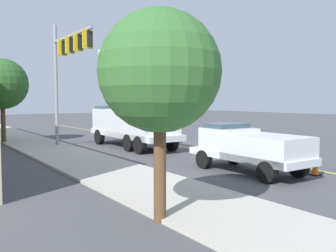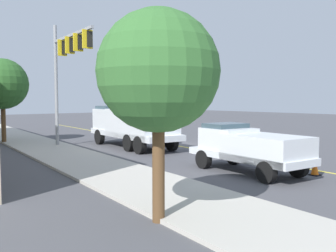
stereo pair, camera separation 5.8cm
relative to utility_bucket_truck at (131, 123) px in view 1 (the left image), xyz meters
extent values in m
plane|color=#47474C|center=(-0.73, -2.85, -1.60)|extent=(120.00, 120.00, 0.00)
cube|color=#B2ADA3|center=(0.00, 4.94, -1.54)|extent=(60.08, 9.13, 0.12)
cube|color=yellow|center=(-0.73, -2.85, -1.60)|extent=(49.80, 4.78, 0.01)
cube|color=silver|center=(-0.19, -0.01, -0.70)|extent=(8.40, 3.25, 0.36)
cube|color=silver|center=(2.42, -0.25, 0.07)|extent=(2.83, 2.58, 1.60)
cube|color=#384C56|center=(2.62, -0.27, 0.77)|extent=(1.99, 2.26, 0.64)
cube|color=silver|center=(-1.17, 0.08, 0.02)|extent=(5.46, 2.97, 1.80)
cube|color=white|center=(-1.96, 0.39, 2.20)|extent=(1.68, 0.67, 2.60)
cube|color=white|center=(-0.11, 0.84, 3.95)|extent=(2.49, 0.86, 1.31)
cube|color=white|center=(1.04, 1.12, 4.33)|extent=(0.90, 0.90, 0.90)
cube|color=yellow|center=(1.04, 1.12, 4.93)|extent=(0.36, 0.24, 0.60)
cylinder|color=black|center=(2.77, 0.85, -1.08)|extent=(1.07, 0.43, 1.04)
cylinder|color=black|center=(2.56, -1.39, -1.08)|extent=(1.07, 0.43, 1.04)
cylinder|color=black|center=(-1.56, 1.25, -1.08)|extent=(1.07, 0.43, 1.04)
cylinder|color=black|center=(-1.77, -0.99, -1.08)|extent=(1.07, 0.43, 1.04)
cylinder|color=black|center=(-2.87, 1.37, -1.08)|extent=(1.07, 0.43, 1.04)
cylinder|color=black|center=(-3.07, -0.87, -1.08)|extent=(1.07, 0.43, 1.04)
cube|color=silver|center=(-10.34, 0.93, -0.85)|extent=(5.77, 2.61, 0.30)
cube|color=silver|center=(-9.12, 0.82, -0.30)|extent=(2.19, 2.11, 1.10)
cube|color=#384C56|center=(-8.92, 0.80, 0.18)|extent=(1.50, 1.88, 0.56)
cube|color=silver|center=(-11.35, 1.03, -0.45)|extent=(3.54, 2.40, 1.10)
cylinder|color=black|center=(-8.41, 1.70, -1.18)|extent=(0.86, 0.38, 0.84)
cylinder|color=black|center=(-8.59, -0.18, -1.18)|extent=(0.86, 0.38, 0.84)
cylinder|color=black|center=(-12.09, 2.05, -1.18)|extent=(0.86, 0.38, 0.84)
cylinder|color=black|center=(-12.27, 0.16, -1.18)|extent=(0.86, 0.38, 0.84)
cube|color=silver|center=(5.98, -6.50, -0.81)|extent=(4.96, 2.34, 0.70)
cube|color=#384C56|center=(6.12, -6.51, -0.21)|extent=(3.60, 1.98, 0.60)
cylinder|color=black|center=(4.27, -7.20, -1.26)|extent=(0.70, 0.30, 0.68)
cylinder|color=black|center=(4.43, -5.50, -1.26)|extent=(0.70, 0.30, 0.68)
cylinder|color=black|center=(7.52, -7.50, -1.26)|extent=(0.70, 0.30, 0.68)
cylinder|color=black|center=(7.68, -5.80, -1.26)|extent=(0.70, 0.30, 0.68)
cube|color=black|center=(-12.47, -0.76, -1.58)|extent=(0.40, 0.40, 0.04)
cone|color=orange|center=(-12.47, -0.76, -1.22)|extent=(0.32, 0.32, 0.69)
cylinder|color=white|center=(-12.47, -0.76, -1.15)|extent=(0.20, 0.20, 0.08)
cube|color=black|center=(-7.84, -1.36, -1.58)|extent=(0.40, 0.40, 0.04)
cone|color=orange|center=(-7.84, -1.36, -1.17)|extent=(0.32, 0.32, 0.78)
cylinder|color=white|center=(-7.84, -1.36, -1.10)|extent=(0.20, 0.20, 0.08)
cube|color=black|center=(-1.63, -2.07, -1.58)|extent=(0.40, 0.40, 0.04)
cone|color=orange|center=(-1.63, -2.07, -1.19)|extent=(0.32, 0.32, 0.75)
cylinder|color=white|center=(-1.63, -2.07, -1.11)|extent=(0.20, 0.20, 0.08)
cube|color=black|center=(3.87, -2.42, -1.58)|extent=(0.40, 0.40, 0.04)
cone|color=orange|center=(3.87, -2.42, -1.22)|extent=(0.32, 0.32, 0.68)
cylinder|color=white|center=(3.87, -2.42, -1.16)|extent=(0.20, 0.20, 0.08)
cylinder|color=gray|center=(3.53, 3.61, 2.40)|extent=(0.22, 0.22, 8.00)
cube|color=gray|center=(0.44, 3.89, 5.33)|extent=(6.18, 0.73, 0.16)
cube|color=gold|center=(2.16, 3.74, 4.78)|extent=(0.17, 0.57, 1.00)
cube|color=black|center=(2.15, 3.64, 4.78)|extent=(0.23, 0.34, 0.84)
cube|color=gold|center=(0.79, 3.86, 4.78)|extent=(0.17, 0.57, 1.00)
cube|color=black|center=(0.78, 3.76, 4.78)|extent=(0.23, 0.34, 0.84)
cube|color=gold|center=(-0.59, 3.99, 4.78)|extent=(0.17, 0.57, 1.00)
cube|color=black|center=(-0.59, 3.89, 4.78)|extent=(0.23, 0.34, 0.84)
cube|color=gold|center=(-1.96, 4.12, 4.78)|extent=(0.17, 0.57, 1.00)
cube|color=black|center=(-1.97, 4.02, 4.78)|extent=(0.23, 0.34, 0.84)
cylinder|color=brown|center=(-13.01, 7.90, -0.22)|extent=(0.32, 0.32, 2.78)
sphere|color=#33662D|center=(-13.01, 7.90, 2.26)|extent=(3.12, 3.12, 3.12)
cylinder|color=brown|center=(7.53, 5.89, -0.11)|extent=(0.32, 0.32, 2.98)
sphere|color=#285623|center=(7.53, 5.89, 2.64)|extent=(3.60, 3.60, 3.60)
camera|label=1|loc=(-20.43, 13.77, 1.56)|focal=40.05mm
camera|label=2|loc=(-20.47, 13.73, 1.56)|focal=40.05mm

